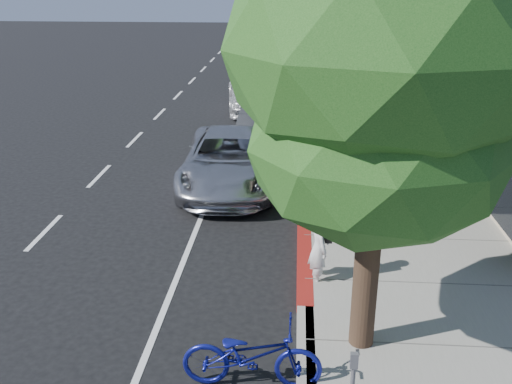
# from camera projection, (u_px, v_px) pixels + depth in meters

# --- Properties ---
(ground) EXTENTS (120.00, 120.00, 0.00)m
(ground) POSITION_uv_depth(u_px,v_px,m) (305.00, 285.00, 11.35)
(ground) COLOR black
(ground) RESTS_ON ground
(sidewalk) EXTENTS (4.60, 56.00, 0.15)m
(sidewalk) POSITION_uv_depth(u_px,v_px,m) (374.00, 160.00, 18.60)
(sidewalk) COLOR gray
(sidewalk) RESTS_ON ground
(curb) EXTENTS (0.30, 56.00, 0.15)m
(curb) POSITION_uv_depth(u_px,v_px,m) (303.00, 158.00, 18.75)
(curb) COLOR #9E998E
(curb) RESTS_ON ground
(curb_red_segment) EXTENTS (0.32, 4.00, 0.15)m
(curb_red_segment) POSITION_uv_depth(u_px,v_px,m) (304.00, 258.00, 12.25)
(curb_red_segment) COLOR maroon
(curb_red_segment) RESTS_ON ground
(street_tree_0) EXTENTS (4.47, 4.47, 7.68)m
(street_tree_0) POSITION_uv_depth(u_px,v_px,m) (384.00, 55.00, 7.69)
(street_tree_0) COLOR black
(street_tree_0) RESTS_ON ground
(street_tree_1) EXTENTS (4.81, 4.81, 7.83)m
(street_tree_1) POSITION_uv_depth(u_px,v_px,m) (349.00, 17.00, 13.25)
(street_tree_1) COLOR black
(street_tree_1) RESTS_ON ground
(street_tree_2) EXTENTS (4.65, 4.65, 6.93)m
(street_tree_2) POSITION_uv_depth(u_px,v_px,m) (333.00, 23.00, 19.05)
(street_tree_2) COLOR black
(street_tree_2) RESTS_ON ground
(street_tree_3) EXTENTS (4.92, 4.92, 7.24)m
(street_tree_3) POSITION_uv_depth(u_px,v_px,m) (326.00, 7.00, 24.56)
(street_tree_3) COLOR black
(street_tree_3) RESTS_ON ground
(street_tree_4) EXTENTS (4.04, 4.04, 6.84)m
(street_tree_4) POSITION_uv_depth(u_px,v_px,m) (321.00, 2.00, 30.18)
(street_tree_4) COLOR black
(street_tree_4) RESTS_ON ground
(cyclist) EXTENTS (0.52, 0.67, 1.61)m
(cyclist) POSITION_uv_depth(u_px,v_px,m) (319.00, 248.00, 11.10)
(cyclist) COLOR silver
(cyclist) RESTS_ON ground
(bicycle) EXTENTS (2.09, 0.73, 1.10)m
(bicycle) POSITION_uv_depth(u_px,v_px,m) (252.00, 355.00, 8.42)
(bicycle) COLOR navy
(bicycle) RESTS_ON ground
(silver_suv) EXTENTS (2.77, 5.68, 1.55)m
(silver_suv) POSITION_uv_depth(u_px,v_px,m) (229.00, 160.00, 16.32)
(silver_suv) COLOR #B8B7BD
(silver_suv) RESTS_ON ground
(dark_sedan) EXTENTS (2.10, 4.92, 1.58)m
(dark_sedan) POSITION_uv_depth(u_px,v_px,m) (265.00, 128.00, 19.51)
(dark_sedan) COLOR black
(dark_sedan) RESTS_ON ground
(white_pickup) EXTENTS (2.88, 5.74, 1.60)m
(white_pickup) POSITION_uv_depth(u_px,v_px,m) (254.00, 91.00, 25.52)
(white_pickup) COLOR #BDBDBD
(white_pickup) RESTS_ON ground
(dark_suv_far) EXTENTS (2.39, 5.12, 1.70)m
(dark_suv_far) POSITION_uv_depth(u_px,v_px,m) (277.00, 52.00, 37.00)
(dark_suv_far) COLOR black
(dark_suv_far) RESTS_ON ground
(pedestrian) EXTENTS (0.96, 0.78, 1.82)m
(pedestrian) POSITION_uv_depth(u_px,v_px,m) (346.00, 146.00, 16.59)
(pedestrian) COLOR black
(pedestrian) RESTS_ON sidewalk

